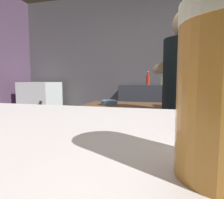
# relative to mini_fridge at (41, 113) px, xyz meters

# --- Properties ---
(wall_back) EXTENTS (5.20, 0.10, 2.70)m
(wall_back) POSITION_rel_mini_fridge_xyz_m (2.05, 0.45, 0.78)
(wall_back) COLOR #4B494D
(wall_back) RESTS_ON ground
(prep_counter) EXTENTS (2.10, 0.60, 0.91)m
(prep_counter) POSITION_rel_mini_fridge_xyz_m (2.40, -1.05, -0.11)
(prep_counter) COLOR brown
(prep_counter) RESTS_ON ground
(back_shelf) EXTENTS (0.84, 0.36, 1.10)m
(back_shelf) POSITION_rel_mini_fridge_xyz_m (1.89, 0.17, -0.02)
(back_shelf) COLOR #31343D
(back_shelf) RESTS_ON ground
(mini_fridge) EXTENTS (0.59, 0.58, 1.14)m
(mini_fridge) POSITION_rel_mini_fridge_xyz_m (0.00, 0.00, 0.00)
(mini_fridge) COLOR white
(mini_fridge) RESTS_ON ground
(bartender) EXTENTS (0.47, 0.54, 1.70)m
(bartender) POSITION_rel_mini_fridge_xyz_m (2.34, -1.51, 0.42)
(bartender) COLOR #2D2E41
(bartender) RESTS_ON ground
(mixing_bowl) EXTENTS (0.17, 0.17, 0.05)m
(mixing_bowl) POSITION_rel_mini_fridge_xyz_m (1.62, -1.11, 0.37)
(mixing_bowl) COLOR slate
(mixing_bowl) RESTS_ON prep_counter
(chefs_knife) EXTENTS (0.24, 0.07, 0.01)m
(chefs_knife) POSITION_rel_mini_fridge_xyz_m (2.62, -1.10, 0.35)
(chefs_knife) COLOR silver
(chefs_knife) RESTS_ON prep_counter
(bottle_olive_oil) EXTENTS (0.05, 0.05, 0.22)m
(bottle_olive_oil) POSITION_rel_mini_fridge_xyz_m (1.94, 0.07, 0.61)
(bottle_olive_oil) COLOR red
(bottle_olive_oil) RESTS_ON back_shelf
(bottle_soy) EXTENTS (0.06, 0.06, 0.19)m
(bottle_soy) POSITION_rel_mini_fridge_xyz_m (2.16, 0.08, 0.60)
(bottle_soy) COLOR #CAD589
(bottle_soy) RESTS_ON back_shelf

